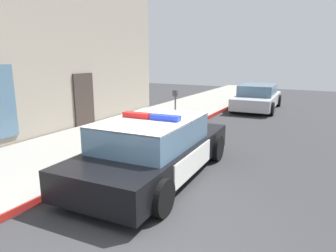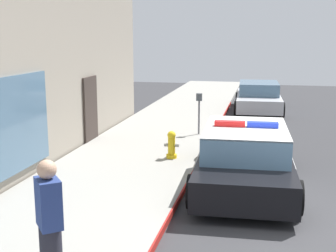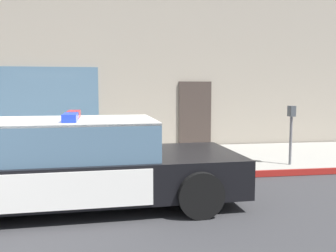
# 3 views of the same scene
# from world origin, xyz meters

# --- Properties ---
(ground) EXTENTS (48.00, 48.00, 0.00)m
(ground) POSITION_xyz_m (0.00, 0.00, 0.00)
(ground) COLOR #303033
(curb_red_paint) EXTENTS (28.80, 0.04, 0.14)m
(curb_red_paint) POSITION_xyz_m (0.00, 2.28, 0.08)
(curb_red_paint) COLOR maroon
(curb_red_paint) RESTS_ON ground
(police_cruiser) EXTENTS (5.00, 2.32, 1.49)m
(police_cruiser) POSITION_xyz_m (2.33, 1.04, 0.68)
(police_cruiser) COLOR black
(police_cruiser) RESTS_ON ground
(fire_hydrant) EXTENTS (0.34, 0.39, 0.73)m
(fire_hydrant) POSITION_xyz_m (3.74, 3.01, 0.50)
(fire_hydrant) COLOR gold
(fire_hydrant) RESTS_ON sidewalk
(car_down_street) EXTENTS (4.67, 2.20, 1.29)m
(car_down_street) POSITION_xyz_m (12.78, 0.94, 0.63)
(car_down_street) COLOR #B7B7BC
(car_down_street) RESTS_ON ground
(parking_meter) EXTENTS (0.12, 0.18, 1.34)m
(parking_meter) POSITION_xyz_m (6.80, 2.74, 1.08)
(parking_meter) COLOR slate
(parking_meter) RESTS_ON sidewalk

